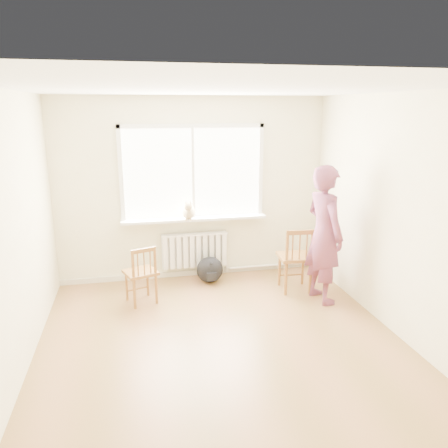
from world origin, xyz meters
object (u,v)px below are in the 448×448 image
chair_right (296,259)px  person (324,235)px  backpack (210,270)px  cat (188,211)px  chair_left (142,275)px

chair_right → person: bearing=129.5°
chair_right → backpack: size_ratio=2.36×
cat → backpack: size_ratio=1.13×
cat → chair_right: bearing=-19.4°
backpack → chair_left: bearing=-152.4°
chair_left → chair_right: bearing=159.6°
chair_right → cat: cat is taller
chair_right → person: (0.24, -0.34, 0.45)m
person → backpack: size_ratio=4.63×
cat → backpack: bearing=-21.3°
person → backpack: (-1.37, 0.90, -0.72)m
chair_right → person: 0.61m
backpack → cat: bearing=151.1°
person → backpack: bearing=45.9°
chair_left → person: 2.46m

